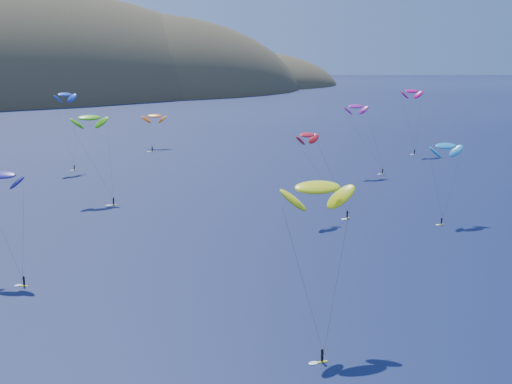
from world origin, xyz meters
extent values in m
ellipsoid|color=#3D3526|center=(180.00, 540.00, -9.36)|extent=(320.00, 220.00, 156.00)
ellipsoid|color=#3D3526|center=(300.00, 580.00, -5.04)|extent=(240.00, 180.00, 84.00)
cube|color=gold|center=(-23.86, 21.17, 0.04)|extent=(1.50, 0.77, 0.08)
cylinder|color=black|center=(-23.86, 21.17, 0.95)|extent=(0.34, 0.34, 1.54)
sphere|color=#8C6047|center=(-23.86, 21.17, 1.84)|extent=(0.26, 0.26, 0.26)
ellipsoid|color=#E6F215|center=(-17.81, 30.43, 20.68)|extent=(11.19, 7.23, 5.76)
cube|color=gold|center=(-10.93, 122.73, 0.04)|extent=(1.61, 0.62, 0.09)
cylinder|color=black|center=(-10.93, 122.73, 1.03)|extent=(0.37, 0.37, 1.68)
sphere|color=#8C6047|center=(-10.93, 122.73, 2.01)|extent=(0.28, 0.28, 0.28)
ellipsoid|color=#4ABF0F|center=(-12.16, 134.17, 21.41)|extent=(9.69, 5.29, 5.17)
cube|color=gold|center=(-1.61, 179.16, 0.04)|extent=(1.32, 0.81, 0.07)
cylinder|color=black|center=(-1.61, 179.16, 0.83)|extent=(0.30, 0.30, 1.36)
sphere|color=#8C6047|center=(-1.61, 179.16, 1.62)|extent=(0.23, 0.23, 0.23)
ellipsoid|color=blue|center=(-2.02, 183.47, 24.32)|extent=(9.26, 6.75, 4.69)
cube|color=gold|center=(43.67, 62.88, 0.04)|extent=(1.33, 0.57, 0.07)
cylinder|color=black|center=(43.67, 62.88, 0.84)|extent=(0.30, 0.30, 1.37)
sphere|color=#8C6047|center=(43.67, 62.88, 1.64)|extent=(0.23, 0.23, 0.23)
ellipsoid|color=#1E8EC7|center=(48.72, 67.29, 17.09)|extent=(9.25, 5.39, 4.86)
cube|color=gold|center=(77.61, 118.50, 0.04)|extent=(1.43, 0.67, 0.08)
cylinder|color=black|center=(77.61, 118.50, 0.90)|extent=(0.32, 0.32, 1.47)
sphere|color=#8C6047|center=(77.61, 118.50, 1.75)|extent=(0.25, 0.25, 0.25)
ellipsoid|color=#9E1998|center=(71.65, 125.22, 21.18)|extent=(8.80, 5.42, 4.57)
cube|color=gold|center=(116.54, 142.86, 0.04)|extent=(1.52, 0.64, 0.08)
cylinder|color=black|center=(116.54, 142.86, 0.97)|extent=(0.35, 0.35, 1.58)
sphere|color=#8C6047|center=(116.54, 142.86, 1.88)|extent=(0.26, 0.26, 0.26)
ellipsoid|color=#DC0284|center=(118.09, 147.17, 23.22)|extent=(9.70, 5.58, 5.12)
cube|color=gold|center=(29.55, 79.12, 0.04)|extent=(1.56, 0.79, 0.08)
cylinder|color=black|center=(29.55, 79.12, 0.98)|extent=(0.35, 0.35, 1.60)
sphere|color=#8C6047|center=(29.55, 79.12, 1.91)|extent=(0.27, 0.27, 0.27)
ellipsoid|color=red|center=(22.60, 85.95, 19.51)|extent=(7.81, 5.04, 4.02)
cube|color=gold|center=(-47.55, 71.95, 0.04)|extent=(1.26, 1.30, 0.08)
cylinder|color=black|center=(-47.55, 71.95, 0.92)|extent=(0.33, 0.33, 1.50)
sphere|color=#8C6047|center=(-47.55, 71.95, 1.79)|extent=(0.25, 0.25, 0.25)
ellipsoid|color=navy|center=(-47.58, 81.17, 17.70)|extent=(8.18, 8.33, 4.45)
cube|color=gold|center=(37.51, 203.26, 0.04)|extent=(1.60, 1.28, 0.09)
cylinder|color=black|center=(37.51, 203.26, 1.06)|extent=(0.38, 0.38, 1.72)
sphere|color=#8C6047|center=(37.51, 203.26, 2.06)|extent=(0.29, 0.29, 0.29)
ellipsoid|color=orange|center=(43.83, 214.12, 12.51)|extent=(10.13, 8.71, 5.18)
camera|label=1|loc=(-77.48, -45.31, 39.73)|focal=50.00mm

